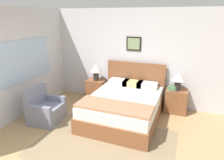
# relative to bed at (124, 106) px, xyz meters

# --- Properties ---
(wall_back) EXTENTS (6.82, 0.09, 2.60)m
(wall_back) POSITION_rel_bed_xyz_m (-0.20, 1.10, 0.97)
(wall_back) COLOR silver
(wall_back) RESTS_ON ground_plane
(wall_left) EXTENTS (0.08, 5.39, 2.60)m
(wall_left) POSITION_rel_bed_xyz_m (-2.43, -0.42, 0.98)
(wall_left) COLOR silver
(wall_left) RESTS_ON ground_plane
(area_rug_main) EXTENTS (2.65, 1.89, 0.01)m
(area_rug_main) POSITION_rel_bed_xyz_m (-0.03, -1.09, -0.32)
(area_rug_main) COLOR #897556
(area_rug_main) RESTS_ON ground_plane
(bed) EXTENTS (1.62, 2.09, 1.19)m
(bed) POSITION_rel_bed_xyz_m (0.00, 0.00, 0.00)
(bed) COLOR brown
(bed) RESTS_ON ground_plane
(armchair) EXTENTS (0.71, 0.80, 0.81)m
(armchair) POSITION_rel_bed_xyz_m (-1.71, -0.78, -0.05)
(armchair) COLOR gray
(armchair) RESTS_ON ground_plane
(nightstand_near_window) EXTENTS (0.54, 0.43, 0.61)m
(nightstand_near_window) POSITION_rel_bed_xyz_m (-1.14, 0.82, -0.02)
(nightstand_near_window) COLOR brown
(nightstand_near_window) RESTS_ON ground_plane
(nightstand_by_door) EXTENTS (0.54, 0.43, 0.61)m
(nightstand_by_door) POSITION_rel_bed_xyz_m (1.14, 0.82, -0.02)
(nightstand_by_door) COLOR brown
(nightstand_by_door) RESTS_ON ground_plane
(table_lamp_near_window) EXTENTS (0.32, 0.32, 0.46)m
(table_lamp_near_window) POSITION_rel_bed_xyz_m (-1.13, 0.81, 0.59)
(table_lamp_near_window) COLOR #2D2823
(table_lamp_near_window) RESTS_ON nightstand_near_window
(table_lamp_by_door) EXTENTS (0.32, 0.32, 0.46)m
(table_lamp_by_door) POSITION_rel_bed_xyz_m (1.14, 0.81, 0.59)
(table_lamp_by_door) COLOR #2D2823
(table_lamp_by_door) RESTS_ON nightstand_by_door
(book_thick_bottom) EXTENTS (0.23, 0.22, 0.03)m
(book_thick_bottom) POSITION_rel_bed_xyz_m (1.02, 0.78, 0.30)
(book_thick_bottom) COLOR silver
(book_thick_bottom) RESTS_ON nightstand_by_door
(book_hardcover_middle) EXTENTS (0.22, 0.26, 0.04)m
(book_hardcover_middle) POSITION_rel_bed_xyz_m (1.02, 0.78, 0.33)
(book_hardcover_middle) COLOR #4C7551
(book_hardcover_middle) RESTS_ON book_thick_bottom
(book_novel_upper) EXTENTS (0.23, 0.26, 0.04)m
(book_novel_upper) POSITION_rel_bed_xyz_m (1.02, 0.78, 0.37)
(book_novel_upper) COLOR #4C7551
(book_novel_upper) RESTS_ON book_hardcover_middle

